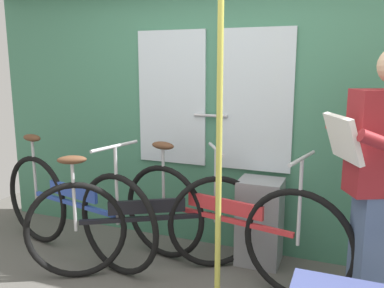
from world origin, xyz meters
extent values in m
cube|color=#427F60|center=(0.00, 1.15, 1.07)|extent=(4.60, 0.08, 2.14)
cube|color=silver|center=(-0.55, 1.10, 1.24)|extent=(0.60, 0.02, 1.10)
cube|color=silver|center=(0.15, 1.10, 1.24)|extent=(0.60, 0.02, 1.10)
cylinder|color=#B2B2B7|center=(-0.20, 1.08, 1.11)|extent=(0.28, 0.02, 0.02)
torus|color=black|center=(-0.04, 0.74, 0.36)|extent=(0.64, 0.41, 0.72)
torus|color=black|center=(-0.90, 0.22, 0.36)|extent=(0.64, 0.41, 0.72)
cube|color=black|center=(-0.47, 0.48, 0.42)|extent=(0.84, 0.52, 0.03)
cube|color=black|center=(-0.47, 0.48, 0.51)|extent=(0.49, 0.31, 0.10)
cylinder|color=#B7B7BC|center=(-0.90, 0.22, 0.62)|extent=(0.02, 0.02, 0.52)
ellipsoid|color=brown|center=(-0.90, 0.22, 0.88)|extent=(0.22, 0.18, 0.06)
cylinder|color=#B7B7BC|center=(-0.04, 0.74, 0.64)|extent=(0.02, 0.02, 0.56)
cylinder|color=#B7B7BC|center=(-0.04, 0.74, 0.92)|extent=(0.25, 0.39, 0.02)
torus|color=black|center=(-0.66, 0.39, 0.38)|extent=(0.75, 0.21, 0.76)
torus|color=black|center=(-1.60, 0.60, 0.38)|extent=(0.75, 0.21, 0.76)
cube|color=#2D4CB2|center=(-1.13, 0.49, 0.44)|extent=(0.90, 0.24, 0.03)
cube|color=#2D4CB2|center=(-1.13, 0.49, 0.54)|extent=(0.52, 0.15, 0.10)
cylinder|color=#B7B7BC|center=(-1.60, 0.60, 0.65)|extent=(0.02, 0.02, 0.54)
ellipsoid|color=brown|center=(-1.60, 0.60, 0.92)|extent=(0.22, 0.13, 0.06)
cylinder|color=#B7B7BC|center=(-0.66, 0.39, 0.67)|extent=(0.02, 0.02, 0.58)
cylinder|color=#B7B7BC|center=(-0.66, 0.39, 0.96)|extent=(0.12, 0.43, 0.02)
torus|color=black|center=(0.60, 0.52, 0.38)|extent=(0.74, 0.20, 0.75)
torus|color=black|center=(-0.47, 0.75, 0.38)|extent=(0.74, 0.20, 0.75)
cube|color=red|center=(0.06, 0.64, 0.44)|extent=(1.02, 0.24, 0.03)
cube|color=red|center=(0.06, 0.64, 0.53)|extent=(0.59, 0.15, 0.10)
cylinder|color=#B7B7BC|center=(-0.47, 0.75, 0.64)|extent=(0.02, 0.02, 0.53)
ellipsoid|color=brown|center=(-0.47, 0.75, 0.91)|extent=(0.21, 0.13, 0.06)
cylinder|color=#B7B7BC|center=(0.60, 0.52, 0.66)|extent=(0.02, 0.02, 0.57)
cylinder|color=#B7B7BC|center=(0.60, 0.52, 0.95)|extent=(0.11, 0.44, 0.02)
cube|color=slate|center=(1.08, 0.50, 0.40)|extent=(0.36, 0.30, 0.79)
cube|color=silver|center=(0.82, 0.37, 1.12)|extent=(0.25, 0.35, 0.26)
cylinder|color=maroon|center=(0.86, 0.61, 1.12)|extent=(0.31, 0.20, 0.17)
cube|color=gray|center=(0.26, 0.93, 0.33)|extent=(0.33, 0.28, 0.66)
cylinder|color=#C6C14C|center=(0.15, 0.22, 1.07)|extent=(0.04, 0.04, 2.14)
camera|label=1|loc=(0.87, -2.00, 1.52)|focal=38.16mm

